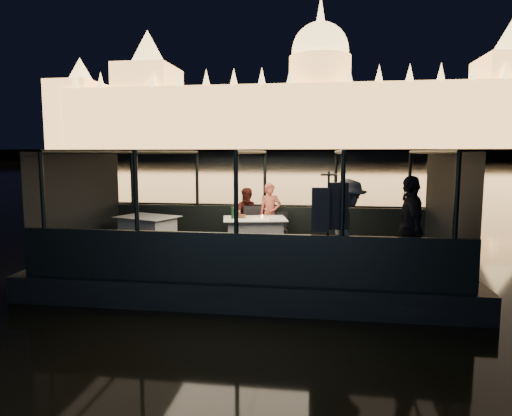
# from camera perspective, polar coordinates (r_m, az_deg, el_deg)

# --- Properties ---
(river_water) EXTENTS (500.00, 500.00, 0.00)m
(river_water) POSITION_cam_1_polar(r_m,az_deg,el_deg) (89.71, 7.30, 5.08)
(river_water) COLOR black
(river_water) RESTS_ON ground
(boat_hull) EXTENTS (8.60, 4.40, 1.00)m
(boat_hull) POSITION_cam_1_polar(r_m,az_deg,el_deg) (10.15, -0.33, -8.99)
(boat_hull) COLOR black
(boat_hull) RESTS_ON river_water
(boat_deck) EXTENTS (8.00, 4.00, 0.04)m
(boat_deck) POSITION_cam_1_polar(r_m,az_deg,el_deg) (10.03, -0.33, -6.35)
(boat_deck) COLOR black
(boat_deck) RESTS_ON boat_hull
(gunwale_port) EXTENTS (8.00, 0.08, 0.90)m
(gunwale_port) POSITION_cam_1_polar(r_m,az_deg,el_deg) (11.88, 1.10, -1.95)
(gunwale_port) COLOR black
(gunwale_port) RESTS_ON boat_deck
(gunwale_starboard) EXTENTS (8.00, 0.08, 0.90)m
(gunwale_starboard) POSITION_cam_1_polar(r_m,az_deg,el_deg) (8.00, -2.47, -6.32)
(gunwale_starboard) COLOR black
(gunwale_starboard) RESTS_ON boat_deck
(cabin_glass_port) EXTENTS (8.00, 0.02, 1.40)m
(cabin_glass_port) POSITION_cam_1_polar(r_m,az_deg,el_deg) (11.76, 1.11, 3.59)
(cabin_glass_port) COLOR #99B2B2
(cabin_glass_port) RESTS_ON gunwale_port
(cabin_glass_starboard) EXTENTS (8.00, 0.02, 1.40)m
(cabin_glass_starboard) POSITION_cam_1_polar(r_m,az_deg,el_deg) (7.82, -2.51, 1.91)
(cabin_glass_starboard) COLOR #99B2B2
(cabin_glass_starboard) RESTS_ON gunwale_starboard
(cabin_roof_glass) EXTENTS (8.00, 4.00, 0.02)m
(cabin_roof_glass) POSITION_cam_1_polar(r_m,az_deg,el_deg) (9.76, -0.34, 7.02)
(cabin_roof_glass) COLOR #99B2B2
(cabin_roof_glass) RESTS_ON boat_deck
(end_wall_fore) EXTENTS (0.02, 4.00, 2.30)m
(end_wall_fore) POSITION_cam_1_polar(r_m,az_deg,el_deg) (11.14, -21.13, 0.62)
(end_wall_fore) COLOR black
(end_wall_fore) RESTS_ON boat_deck
(end_wall_aft) EXTENTS (0.02, 4.00, 2.30)m
(end_wall_aft) POSITION_cam_1_polar(r_m,az_deg,el_deg) (10.05, 22.85, -0.10)
(end_wall_aft) COLOR black
(end_wall_aft) RESTS_ON boat_deck
(canopy_ribs) EXTENTS (8.00, 4.00, 2.30)m
(canopy_ribs) POSITION_cam_1_polar(r_m,az_deg,el_deg) (9.83, -0.33, 0.30)
(canopy_ribs) COLOR black
(canopy_ribs) RESTS_ON boat_deck
(embankment) EXTENTS (400.00, 140.00, 6.00)m
(embankment) POSITION_cam_1_polar(r_m,az_deg,el_deg) (219.66, 7.88, 6.38)
(embankment) COLOR #423D33
(embankment) RESTS_ON ground
(parliament_building) EXTENTS (220.00, 32.00, 60.00)m
(parliament_building) POSITION_cam_1_polar(r_m,az_deg,el_deg) (186.51, 7.95, 14.92)
(parliament_building) COLOR #F2D18C
(parliament_building) RESTS_ON embankment
(dining_table_central) EXTENTS (1.64, 1.33, 0.77)m
(dining_table_central) POSITION_cam_1_polar(r_m,az_deg,el_deg) (10.69, -0.16, -3.31)
(dining_table_central) COLOR beige
(dining_table_central) RESTS_ON boat_deck
(dining_table_aft) EXTENTS (1.65, 1.42, 0.73)m
(dining_table_aft) POSITION_cam_1_polar(r_m,az_deg,el_deg) (11.56, -13.37, -2.72)
(dining_table_aft) COLOR silver
(dining_table_aft) RESTS_ON boat_deck
(chair_port_left) EXTENTS (0.57, 0.57, 0.96)m
(chair_port_left) POSITION_cam_1_polar(r_m,az_deg,el_deg) (11.19, -0.62, -2.51)
(chair_port_left) COLOR black
(chair_port_left) RESTS_ON boat_deck
(chair_port_right) EXTENTS (0.46, 0.46, 0.80)m
(chair_port_right) POSITION_cam_1_polar(r_m,az_deg,el_deg) (11.30, 2.93, -2.43)
(chair_port_right) COLOR black
(chair_port_right) RESTS_ON boat_deck
(coat_stand) EXTENTS (0.55, 0.44, 1.96)m
(coat_stand) POSITION_cam_1_polar(r_m,az_deg,el_deg) (8.02, 8.96, -3.08)
(coat_stand) COLOR black
(coat_stand) RESTS_ON boat_deck
(person_woman_coral) EXTENTS (0.62, 0.48, 1.53)m
(person_woman_coral) POSITION_cam_1_polar(r_m,az_deg,el_deg) (11.43, 1.76, -0.79)
(person_woman_coral) COLOR #CE5F4A
(person_woman_coral) RESTS_ON boat_deck
(person_man_maroon) EXTENTS (0.72, 0.59, 1.41)m
(person_man_maroon) POSITION_cam_1_polar(r_m,az_deg,el_deg) (11.49, -0.99, -0.75)
(person_man_maroon) COLOR #3F1711
(person_man_maroon) RESTS_ON boat_deck
(passenger_stripe) EXTENTS (0.77, 1.23, 1.82)m
(passenger_stripe) POSITION_cam_1_polar(r_m,az_deg,el_deg) (8.44, 11.30, -2.99)
(passenger_stripe) COLOR silver
(passenger_stripe) RESTS_ON boat_deck
(passenger_dark) EXTENTS (0.52, 1.13, 1.89)m
(passenger_dark) POSITION_cam_1_polar(r_m,az_deg,el_deg) (8.68, 18.64, -2.95)
(passenger_dark) COLOR black
(passenger_dark) RESTS_ON boat_deck
(wine_bottle) EXTENTS (0.07, 0.07, 0.32)m
(wine_bottle) POSITION_cam_1_polar(r_m,az_deg,el_deg) (10.58, -2.95, -0.52)
(wine_bottle) COLOR #13361E
(wine_bottle) RESTS_ON dining_table_central
(bread_basket) EXTENTS (0.24, 0.24, 0.08)m
(bread_basket) POSITION_cam_1_polar(r_m,az_deg,el_deg) (10.70, -1.77, -1.02)
(bread_basket) COLOR brown
(bread_basket) RESTS_ON dining_table_central
(amber_candle) EXTENTS (0.06, 0.06, 0.08)m
(amber_candle) POSITION_cam_1_polar(r_m,az_deg,el_deg) (10.61, 0.76, -1.09)
(amber_candle) COLOR #F89B3E
(amber_candle) RESTS_ON dining_table_central
(plate_near) EXTENTS (0.32, 0.32, 0.02)m
(plate_near) POSITION_cam_1_polar(r_m,az_deg,el_deg) (10.38, 2.29, -1.45)
(plate_near) COLOR silver
(plate_near) RESTS_ON dining_table_central
(plate_far) EXTENTS (0.30, 0.30, 0.02)m
(plate_far) POSITION_cam_1_polar(r_m,az_deg,el_deg) (10.81, -1.93, -1.11)
(plate_far) COLOR white
(plate_far) RESTS_ON dining_table_central
(wine_glass_white) EXTENTS (0.08, 0.08, 0.18)m
(wine_glass_white) POSITION_cam_1_polar(r_m,az_deg,el_deg) (10.62, -2.10, -0.79)
(wine_glass_white) COLOR silver
(wine_glass_white) RESTS_ON dining_table_central
(wine_glass_red) EXTENTS (0.09, 0.09, 0.21)m
(wine_glass_red) POSITION_cam_1_polar(r_m,az_deg,el_deg) (10.77, 1.22, -0.67)
(wine_glass_red) COLOR white
(wine_glass_red) RESTS_ON dining_table_central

